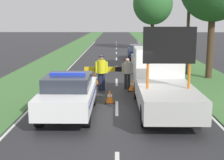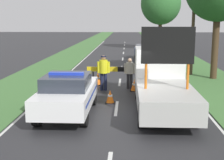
{
  "view_description": "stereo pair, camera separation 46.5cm",
  "coord_description": "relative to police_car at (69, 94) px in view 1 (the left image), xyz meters",
  "views": [
    {
      "loc": [
        -0.03,
        -11.68,
        3.57
      ],
      "look_at": [
        -0.2,
        1.05,
        1.1
      ],
      "focal_mm": 50.0,
      "sensor_mm": 36.0,
      "label": 1
    },
    {
      "loc": [
        0.43,
        -11.66,
        3.57
      ],
      "look_at": [
        -0.2,
        1.05,
        1.1
      ],
      "focal_mm": 50.0,
      "sensor_mm": 36.0,
      "label": 2
    }
  ],
  "objects": [
    {
      "name": "utility_pole",
      "position": [
        6.42,
        8.99,
        2.54
      ],
      "size": [
        1.2,
        0.2,
        6.49
      ],
      "color": "#473828",
      "rests_on": "ground"
    },
    {
      "name": "queued_car_hatch_blue",
      "position": [
        3.8,
        16.83,
        -0.1
      ],
      "size": [
        1.76,
        4.14,
        1.36
      ],
      "rotation": [
        0.0,
        0.0,
        3.14
      ],
      "color": "navy",
      "rests_on": "ground"
    },
    {
      "name": "ground_plane",
      "position": [
        1.82,
        0.26,
        -0.82
      ],
      "size": [
        160.0,
        160.0,
        0.0
      ],
      "primitive_type": "plane",
      "color": "#28282B"
    },
    {
      "name": "grass_verge_left",
      "position": [
        -3.57,
        20.26,
        -0.81
      ],
      "size": [
        3.51,
        120.0,
        0.03
      ],
      "color": "#427038",
      "rests_on": "ground"
    },
    {
      "name": "traffic_cone_near_police",
      "position": [
        0.62,
        5.56,
        -0.49
      ],
      "size": [
        0.49,
        0.49,
        0.67
      ],
      "color": "black",
      "rests_on": "ground"
    },
    {
      "name": "police_car",
      "position": [
        0.0,
        0.0,
        0.0
      ],
      "size": [
        1.86,
        4.51,
        1.65
      ],
      "rotation": [
        0.0,
        0.0,
        0.07
      ],
      "color": "white",
      "rests_on": "ground"
    },
    {
      "name": "queued_car_van_white",
      "position": [
        3.85,
        10.67,
        -0.04
      ],
      "size": [
        1.8,
        3.9,
        1.51
      ],
      "rotation": [
        0.0,
        0.0,
        3.14
      ],
      "color": "silver",
      "rests_on": "ground"
    },
    {
      "name": "grass_verge_right",
      "position": [
        7.22,
        20.26,
        -0.81
      ],
      "size": [
        3.51,
        120.0,
        0.03
      ],
      "color": "#427038",
      "rests_on": "ground"
    },
    {
      "name": "police_officer",
      "position": [
        1.05,
        4.19,
        0.25
      ],
      "size": [
        0.65,
        0.41,
        1.8
      ],
      "rotation": [
        0.0,
        0.0,
        3.01
      ],
      "color": "#191E38",
      "rests_on": "ground"
    },
    {
      "name": "traffic_cone_near_truck",
      "position": [
        -0.99,
        5.15,
        -0.47
      ],
      "size": [
        0.52,
        0.52,
        0.71
      ],
      "color": "black",
      "rests_on": "ground"
    },
    {
      "name": "work_truck",
      "position": [
        3.64,
        1.24,
        0.31
      ],
      "size": [
        2.03,
        6.09,
        3.33
      ],
      "rotation": [
        0.0,
        0.0,
        3.2
      ],
      "color": "white",
      "rests_on": "ground"
    },
    {
      "name": "traffic_cone_centre_front",
      "position": [
        1.52,
        1.71,
        -0.54
      ],
      "size": [
        0.42,
        0.42,
        0.58
      ],
      "color": "black",
      "rests_on": "ground"
    },
    {
      "name": "traffic_cone_behind_barrier",
      "position": [
        2.62,
        4.1,
        -0.52
      ],
      "size": [
        0.44,
        0.44,
        0.61
      ],
      "color": "black",
      "rests_on": "ground"
    },
    {
      "name": "lane_markings",
      "position": [
        1.82,
        12.39,
        -0.82
      ],
      "size": [
        7.19,
        57.93,
        0.01
      ],
      "color": "silver",
      "rests_on": "ground"
    },
    {
      "name": "road_barrier",
      "position": [
        1.74,
        4.93,
        0.1
      ],
      "size": [
        3.27,
        0.08,
        1.11
      ],
      "rotation": [
        0.0,
        0.0,
        0.1
      ],
      "color": "black",
      "rests_on": "ground"
    },
    {
      "name": "pedestrian_civilian",
      "position": [
        2.38,
        4.62,
        0.12
      ],
      "size": [
        0.58,
        0.37,
        1.61
      ],
      "rotation": [
        0.0,
        0.0,
        -0.36
      ],
      "color": "#232326",
      "rests_on": "ground"
    },
    {
      "name": "roadside_tree_near_left",
      "position": [
        6.1,
        26.32,
        4.57
      ],
      "size": [
        4.66,
        4.66,
        7.86
      ],
      "color": "#42301E",
      "rests_on": "ground"
    }
  ]
}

